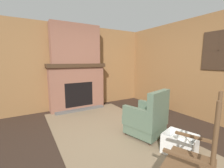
% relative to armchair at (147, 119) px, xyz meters
% --- Properties ---
extents(ground_plane, '(14.00, 14.00, 0.00)m').
position_rel_armchair_xyz_m(ground_plane, '(-0.19, -0.61, -0.35)').
color(ground_plane, '#2D2119').
extents(wood_panel_wall_left, '(0.06, 5.35, 2.55)m').
position_rel_armchair_xyz_m(wood_panel_wall_left, '(-2.60, -0.61, 0.93)').
color(wood_panel_wall_left, olive).
rests_on(wood_panel_wall_left, ground).
extents(wood_panel_wall_back, '(5.35, 0.09, 2.55)m').
position_rel_armchair_xyz_m(wood_panel_wall_back, '(-0.18, 1.79, 0.94)').
color(wood_panel_wall_back, olive).
rests_on(wood_panel_wall_back, ground).
extents(fireplace_hearth, '(0.57, 1.72, 1.39)m').
position_rel_armchair_xyz_m(fireplace_hearth, '(-2.38, -0.61, 0.34)').
color(fireplace_hearth, brown).
rests_on(fireplace_hearth, ground).
extents(chimney_breast, '(0.32, 1.42, 1.13)m').
position_rel_armchair_xyz_m(chimney_breast, '(-2.39, -0.61, 1.61)').
color(chimney_breast, brown).
rests_on(chimney_breast, fireplace_hearth).
extents(area_rug, '(3.81, 2.13, 0.01)m').
position_rel_armchair_xyz_m(area_rug, '(-0.39, -0.53, -0.34)').
color(area_rug, '#7A664C').
rests_on(area_rug, ground).
extents(armchair, '(0.80, 0.78, 0.94)m').
position_rel_armchair_xyz_m(armchair, '(0.00, 0.00, 0.00)').
color(armchair, '#516651').
rests_on(armchair, ground).
extents(firewood_stack, '(0.46, 0.46, 0.26)m').
position_rel_armchair_xyz_m(firewood_stack, '(-0.84, 1.17, -0.22)').
color(firewood_stack, brown).
rests_on(firewood_stack, ground).
extents(laundry_basket, '(0.55, 0.50, 0.33)m').
position_rel_armchair_xyz_m(laundry_basket, '(0.69, 0.04, -0.18)').
color(laundry_basket, white).
rests_on(laundry_basket, ground).
extents(oil_lamp_vase, '(0.13, 0.13, 0.26)m').
position_rel_armchair_xyz_m(oil_lamp_vase, '(-2.42, -1.08, 1.14)').
color(oil_lamp_vase, '#99B29E').
rests_on(oil_lamp_vase, fireplace_hearth).
extents(storage_case, '(0.14, 0.23, 0.11)m').
position_rel_armchair_xyz_m(storage_case, '(-2.42, -0.36, 1.10)').
color(storage_case, gray).
rests_on(storage_case, fireplace_hearth).
extents(decorative_plate_on_mantel, '(0.07, 0.29, 0.28)m').
position_rel_armchair_xyz_m(decorative_plate_on_mantel, '(-2.44, -0.71, 1.19)').
color(decorative_plate_on_mantel, gold).
rests_on(decorative_plate_on_mantel, fireplace_hearth).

